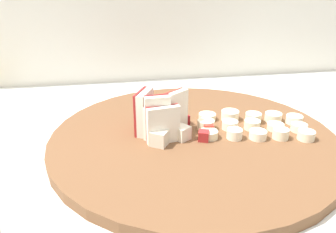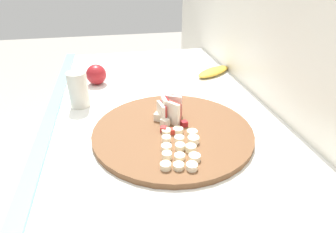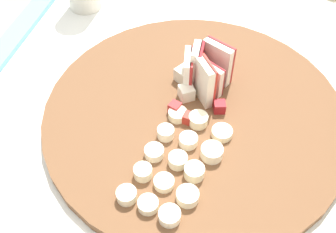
{
  "view_description": "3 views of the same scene",
  "coord_description": "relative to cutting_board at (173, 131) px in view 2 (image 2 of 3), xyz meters",
  "views": [
    {
      "loc": [
        -0.06,
        -0.42,
        1.13
      ],
      "look_at": [
        0.02,
        0.02,
        0.93
      ],
      "focal_mm": 34.45,
      "sensor_mm": 36.0,
      "label": 1
    },
    {
      "loc": [
        0.69,
        -0.13,
        1.31
      ],
      "look_at": [
        0.07,
        -0.0,
        0.95
      ],
      "focal_mm": 30.3,
      "sensor_mm": 36.0,
      "label": 2
    },
    {
      "loc": [
        0.43,
        0.07,
        1.33
      ],
      "look_at": [
        0.1,
        -0.02,
        0.94
      ],
      "focal_mm": 42.8,
      "sensor_mm": 36.0,
      "label": 3
    }
  ],
  "objects": [
    {
      "name": "tiled_countertop",
      "position": [
        -0.06,
        -0.01,
        -0.45
      ],
      "size": [
        1.47,
        0.69,
        0.9
      ],
      "color": "silver",
      "rests_on": "ground"
    },
    {
      "name": "tile_backsplash",
      "position": [
        -0.06,
        0.35,
        -0.21
      ],
      "size": [
        2.4,
        0.04,
        1.38
      ],
      "primitive_type": "cube",
      "color": "silver",
      "rests_on": "ground"
    },
    {
      "name": "cutting_board",
      "position": [
        0.0,
        0.0,
        0.0
      ],
      "size": [
        0.43,
        0.43,
        0.02
      ],
      "primitive_type": "cylinder",
      "color": "brown",
      "rests_on": "tiled_countertop"
    },
    {
      "name": "apple_wedge_fan",
      "position": [
        -0.05,
        0.0,
        0.04
      ],
      "size": [
        0.08,
        0.07,
        0.07
      ],
      "color": "#A32323",
      "rests_on": "cutting_board"
    },
    {
      "name": "apple_dice_pile",
      "position": [
        -0.02,
        -0.01,
        0.02
      ],
      "size": [
        0.1,
        0.09,
        0.02
      ],
      "color": "beige",
      "rests_on": "cutting_board"
    },
    {
      "name": "banana_slice_rows",
      "position": [
        0.09,
        -0.0,
        0.01
      ],
      "size": [
        0.18,
        0.12,
        0.02
      ],
      "color": "beige",
      "rests_on": "cutting_board"
    },
    {
      "name": "banana_peel",
      "position": [
        -0.41,
        0.26,
        0.0
      ],
      "size": [
        0.15,
        0.19,
        0.02
      ],
      "primitive_type": "ellipsoid",
      "rotation": [
        0.0,
        0.0,
        5.29
      ],
      "color": "gold",
      "rests_on": "tiled_countertop"
    },
    {
      "name": "small_jar",
      "position": [
        -0.22,
        -0.26,
        0.05
      ],
      "size": [
        0.06,
        0.06,
        0.11
      ],
      "primitive_type": "cylinder",
      "color": "beige",
      "rests_on": "tiled_countertop"
    },
    {
      "name": "whole_apple",
      "position": [
        -0.4,
        -0.21,
        0.03
      ],
      "size": [
        0.08,
        0.08,
        0.08
      ],
      "primitive_type": "sphere",
      "color": "maroon",
      "rests_on": "tiled_countertop"
    }
  ]
}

